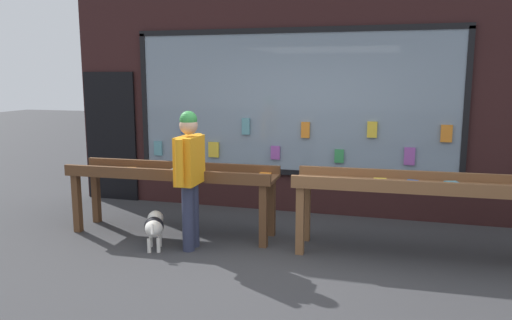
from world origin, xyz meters
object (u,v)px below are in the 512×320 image
object	(u,v)px
display_table_left	(172,179)
display_table_right	(415,191)
person_browsing	(190,170)
small_dog	(154,226)

from	to	relation	value
display_table_left	display_table_right	bearing A→B (deg)	-0.02
display_table_left	person_browsing	xyz separation A→B (m)	(0.45, -0.47, 0.23)
person_browsing	small_dog	bearing A→B (deg)	105.03
display_table_left	small_dog	bearing A→B (deg)	-86.95
display_table_left	person_browsing	bearing A→B (deg)	-46.03
display_table_right	small_dog	distance (m)	3.05
display_table_right	small_dog	xyz separation A→B (m)	(-2.95, -0.58, -0.48)
display_table_left	display_table_right	distance (m)	2.98
small_dog	display_table_right	bearing A→B (deg)	-100.85
display_table_right	person_browsing	distance (m)	2.58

